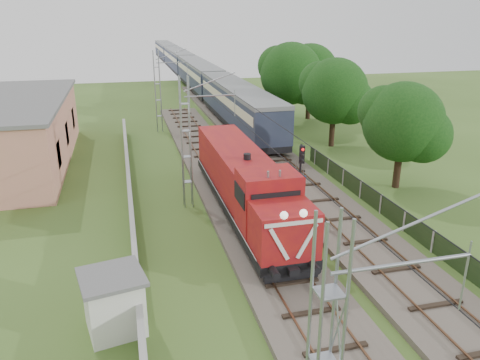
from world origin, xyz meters
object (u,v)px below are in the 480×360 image
object	(u,v)px
locomotive	(245,182)
relay_hut	(114,302)
signal_post	(301,169)
coach_rake	(187,66)

from	to	relation	value
locomotive	relay_hut	bearing A→B (deg)	-129.71
locomotive	signal_post	world-z (taller)	locomotive
locomotive	coach_rake	distance (m)	59.05
locomotive	relay_hut	world-z (taller)	locomotive
locomotive	coach_rake	size ratio (longest dim) A/B	0.17
coach_rake	locomotive	bearing A→B (deg)	-94.86
coach_rake	signal_post	xyz separation A→B (m)	(-2.07, -60.04, 0.41)
locomotive	relay_hut	size ratio (longest dim) A/B	6.06
relay_hut	locomotive	bearing A→B (deg)	50.29
signal_post	relay_hut	distance (m)	13.03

